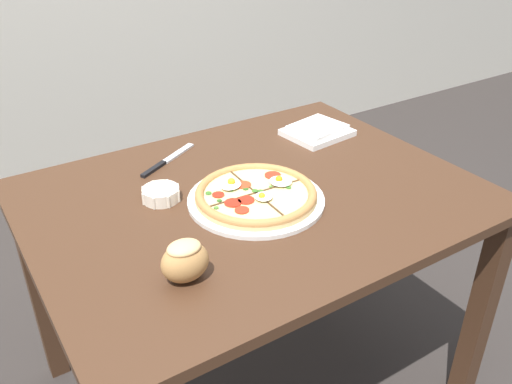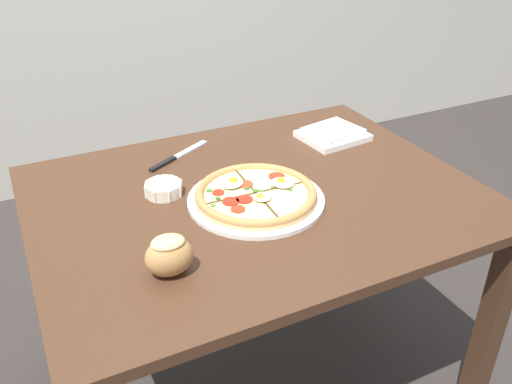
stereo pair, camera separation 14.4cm
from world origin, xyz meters
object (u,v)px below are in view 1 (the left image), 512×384
object	(u,v)px
napkin_folded	(317,131)
bread_piece_near	(185,260)
dining_table	(254,224)
ramekin_bowl	(161,194)
pizza	(256,195)
knife_main	(168,160)

from	to	relation	value
napkin_folded	bread_piece_near	distance (m)	0.85
dining_table	ramekin_bowl	distance (m)	0.28
dining_table	bread_piece_near	xyz separation A→B (m)	(-0.32, -0.24, 0.15)
ramekin_bowl	bread_piece_near	distance (m)	0.35
pizza	bread_piece_near	bearing A→B (deg)	-147.44
dining_table	napkin_folded	xyz separation A→B (m)	(0.39, 0.21, 0.12)
dining_table	ramekin_bowl	size ratio (longest dim) A/B	11.23
bread_piece_near	napkin_folded	bearing A→B (deg)	32.26
ramekin_bowl	napkin_folded	xyz separation A→B (m)	(0.62, 0.11, -0.00)
ramekin_bowl	napkin_folded	distance (m)	0.63
napkin_folded	bread_piece_near	bearing A→B (deg)	-147.74
dining_table	napkin_folded	size ratio (longest dim) A/B	5.48
knife_main	ramekin_bowl	bearing A→B (deg)	-148.18
dining_table	pizza	xyz separation A→B (m)	(-0.02, -0.04, 0.12)
dining_table	pizza	bearing A→B (deg)	-116.31
dining_table	knife_main	size ratio (longest dim) A/B	5.27
ramekin_bowl	knife_main	xyz separation A→B (m)	(0.11, 0.20, -0.01)
pizza	ramekin_bowl	distance (m)	0.26
bread_piece_near	knife_main	bearing A→B (deg)	69.38
dining_table	pizza	size ratio (longest dim) A/B	3.28
bread_piece_near	knife_main	size ratio (longest dim) A/B	0.48
bread_piece_near	pizza	bearing A→B (deg)	32.56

